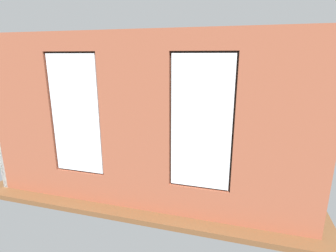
{
  "coord_description": "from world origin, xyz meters",
  "views": [
    {
      "loc": [
        -1.72,
        6.4,
        2.72
      ],
      "look_at": [
        -0.02,
        0.4,
        1.04
      ],
      "focal_mm": 28.0,
      "sensor_mm": 36.0,
      "label": 1
    }
  ],
  "objects": [
    {
      "name": "ground_plane",
      "position": [
        0.0,
        0.0,
        -0.05
      ],
      "size": [
        6.7,
        5.56,
        0.1
      ],
      "primitive_type": "cube",
      "color": "brown"
    },
    {
      "name": "brick_wall_with_windows",
      "position": [
        -0.0,
        2.4,
        1.52
      ],
      "size": [
        6.1,
        0.3,
        3.12
      ],
      "color": "#9E5138",
      "rests_on": "ground_plane"
    },
    {
      "name": "white_wall_right",
      "position": [
        3.0,
        0.2,
        1.56
      ],
      "size": [
        0.1,
        4.56,
        3.12
      ],
      "primitive_type": "cube",
      "color": "silver",
      "rests_on": "ground_plane"
    },
    {
      "name": "couch_by_window",
      "position": [
        0.19,
        1.75,
        0.33
      ],
      "size": [
        1.95,
        0.87,
        0.8
      ],
      "color": "black",
      "rests_on": "ground_plane"
    },
    {
      "name": "couch_left",
      "position": [
        -2.35,
        0.35,
        0.33
      ],
      "size": [
        0.96,
        1.8,
        0.8
      ],
      "rotation": [
        0.0,
        0.0,
        1.62
      ],
      "color": "black",
      "rests_on": "ground_plane"
    },
    {
      "name": "coffee_table",
      "position": [
        -0.05,
        -0.22,
        0.4
      ],
      "size": [
        1.55,
        0.86,
        0.45
      ],
      "color": "olive",
      "rests_on": "ground_plane"
    },
    {
      "name": "cup_ceramic",
      "position": [
        0.41,
        -0.09,
        0.51
      ],
      "size": [
        0.09,
        0.09,
        0.11
      ],
      "primitive_type": "cylinder",
      "color": "#4C4C51",
      "rests_on": "coffee_table"
    },
    {
      "name": "candle_jar",
      "position": [
        -0.48,
        -0.37,
        0.5
      ],
      "size": [
        0.08,
        0.08,
        0.1
      ],
      "primitive_type": "cylinder",
      "color": "#B7333D",
      "rests_on": "coffee_table"
    },
    {
      "name": "table_plant_small",
      "position": [
        -0.17,
        -0.09,
        0.55
      ],
      "size": [
        0.1,
        0.1,
        0.18
      ],
      "color": "#9E5638",
      "rests_on": "coffee_table"
    },
    {
      "name": "remote_black",
      "position": [
        -0.05,
        -0.22,
        0.46
      ],
      "size": [
        0.18,
        0.09,
        0.02
      ],
      "primitive_type": "cube",
      "rotation": [
        0.0,
        0.0,
        4.93
      ],
      "color": "black",
      "rests_on": "coffee_table"
    },
    {
      "name": "remote_silver",
      "position": [
        0.14,
        -0.33,
        0.46
      ],
      "size": [
        0.18,
        0.11,
        0.02
      ],
      "primitive_type": "cube",
      "rotation": [
        0.0,
        0.0,
        4.31
      ],
      "color": "#B2B2B7",
      "rests_on": "coffee_table"
    },
    {
      "name": "media_console",
      "position": [
        2.7,
        -0.56,
        0.25
      ],
      "size": [
        1.21,
        0.42,
        0.51
      ],
      "primitive_type": "cube",
      "color": "black",
      "rests_on": "ground_plane"
    },
    {
      "name": "tv_flatscreen",
      "position": [
        2.7,
        -0.56,
        0.87
      ],
      "size": [
        1.09,
        0.2,
        0.72
      ],
      "color": "black",
      "rests_on": "media_console"
    },
    {
      "name": "papasan_chair",
      "position": [
        0.84,
        -1.42,
        0.43
      ],
      "size": [
        1.01,
        1.01,
        0.66
      ],
      "color": "olive",
      "rests_on": "ground_plane"
    },
    {
      "name": "potted_plant_mid_room_small",
      "position": [
        -1.01,
        -1.02,
        0.42
      ],
      "size": [
        0.31,
        0.31,
        0.61
      ],
      "color": "#9E5638",
      "rests_on": "ground_plane"
    },
    {
      "name": "potted_plant_beside_window_right",
      "position": [
        1.42,
        1.85,
        0.62
      ],
      "size": [
        0.85,
        0.83,
        1.27
      ],
      "color": "gray",
      "rests_on": "ground_plane"
    },
    {
      "name": "potted_plant_by_left_couch",
      "position": [
        -1.95,
        -0.98,
        0.41
      ],
      "size": [
        0.39,
        0.39,
        0.61
      ],
      "color": "#47423D",
      "rests_on": "ground_plane"
    },
    {
      "name": "potted_plant_between_couches",
      "position": [
        -1.25,
        1.69,
        0.64
      ],
      "size": [
        1.0,
        1.09,
        1.34
      ],
      "color": "brown",
      "rests_on": "ground_plane"
    },
    {
      "name": "potted_plant_foreground_right",
      "position": [
        2.4,
        -1.73,
        0.55
      ],
      "size": [
        0.68,
        0.67,
        1.25
      ],
      "color": "beige",
      "rests_on": "ground_plane"
    },
    {
      "name": "potted_plant_corner_near_left",
      "position": [
        -2.5,
        -1.78,
        0.83
      ],
      "size": [
        0.86,
        0.86,
        1.29
      ],
      "color": "brown",
      "rests_on": "ground_plane"
    },
    {
      "name": "potted_plant_corner_far_left",
      "position": [
        -2.51,
        1.86,
        0.48
      ],
      "size": [
        0.8,
        0.83,
        1.13
      ],
      "color": "#47423D",
      "rests_on": "ground_plane"
    }
  ]
}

